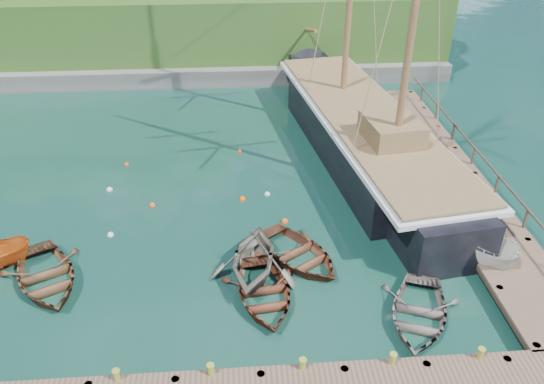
{
  "coord_description": "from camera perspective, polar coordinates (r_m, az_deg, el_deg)",
  "views": [
    {
      "loc": [
        0.13,
        -16.66,
        14.83
      ],
      "look_at": [
        1.64,
        3.66,
        2.0
      ],
      "focal_mm": 35.0,
      "sensor_mm": 36.0,
      "label": 1
    }
  ],
  "objects": [
    {
      "name": "mooring_buoy_5",
      "position": [
        31.8,
        -3.49,
        4.34
      ],
      "size": [
        0.27,
        0.27,
        0.27
      ],
      "primitive_type": "sphere",
      "color": "#ED4100",
      "rests_on": "ground"
    },
    {
      "name": "mooring_buoy_1",
      "position": [
        27.41,
        -12.73,
        -1.45
      ],
      "size": [
        0.31,
        0.31,
        0.31
      ],
      "primitive_type": "sphere",
      "color": "#DC4619",
      "rests_on": "ground"
    },
    {
      "name": "rowboat_4",
      "position": [
        23.32,
        2.87,
        -7.33
      ],
      "size": [
        5.15,
        5.5,
        0.93
      ],
      "primitive_type": "imported",
      "rotation": [
        0.0,
        0.0,
        0.59
      ],
      "color": "#58311F",
      "rests_on": "ground"
    },
    {
      "name": "bollard_4",
      "position": [
        20.38,
        21.07,
        -17.41
      ],
      "size": [
        0.26,
        0.26,
        0.45
      ],
      "primitive_type": "cylinder",
      "color": "olive",
      "rests_on": "ground"
    },
    {
      "name": "rowboat_0",
      "position": [
        24.01,
        -22.98,
        -9.05
      ],
      "size": [
        5.08,
        5.67,
        0.97
      ],
      "primitive_type": "imported",
      "rotation": [
        0.0,
        0.0,
        0.47
      ],
      "color": "#523622",
      "rests_on": "ground"
    },
    {
      "name": "rowboat_3",
      "position": [
        21.41,
        15.31,
        -13.12
      ],
      "size": [
        4.48,
        5.17,
        0.9
      ],
      "primitive_type": "imported",
      "rotation": [
        0.0,
        0.0,
        -0.38
      ],
      "color": "#5C534C",
      "rests_on": "ground"
    },
    {
      "name": "cabin_boat_white",
      "position": [
        25.06,
        20.04,
        -6.38
      ],
      "size": [
        3.7,
        5.2,
        1.88
      ],
      "primitive_type": "imported",
      "rotation": [
        0.0,
        0.0,
        0.43
      ],
      "color": "silver",
      "rests_on": "ground"
    },
    {
      "name": "schooner",
      "position": [
        31.16,
        9.88,
        5.66
      ],
      "size": [
        8.01,
        28.11,
        20.76
      ],
      "rotation": [
        0.0,
        0.0,
        0.14
      ],
      "color": "black",
      "rests_on": "ground"
    },
    {
      "name": "dock_east",
      "position": [
        29.93,
        18.69,
        1.6
      ],
      "size": [
        3.2,
        24.0,
        1.1
      ],
      "color": "#4E392C",
      "rests_on": "ground"
    },
    {
      "name": "mooring_buoy_3",
      "position": [
        27.6,
        -0.51,
        -0.3
      ],
      "size": [
        0.3,
        0.3,
        0.3
      ],
      "primitive_type": "sphere",
      "color": "silver",
      "rests_on": "ground"
    },
    {
      "name": "mooring_buoy_2",
      "position": [
        27.25,
        -3.2,
        -0.82
      ],
      "size": [
        0.34,
        0.34,
        0.34
      ],
      "primitive_type": "sphere",
      "color": "#F35A00",
      "rests_on": "ground"
    },
    {
      "name": "mooring_buoy_0",
      "position": [
        25.82,
        -16.97,
        -4.49
      ],
      "size": [
        0.31,
        0.31,
        0.31
      ],
      "primitive_type": "sphere",
      "color": "silver",
      "rests_on": "ground"
    },
    {
      "name": "rowboat_2",
      "position": [
        21.48,
        -0.9,
        -11.46
      ],
      "size": [
        3.6,
        4.69,
        0.9
      ],
      "primitive_type": "imported",
      "rotation": [
        0.0,
        0.0,
        0.12
      ],
      "color": "#572B1B",
      "rests_on": "ground"
    },
    {
      "name": "mooring_buoy_7",
      "position": [
        25.59,
        1.37,
        -3.23
      ],
      "size": [
        0.33,
        0.33,
        0.33
      ],
      "primitive_type": "sphere",
      "color": "#F14F12",
      "rests_on": "ground"
    },
    {
      "name": "bollard_3",
      "position": [
        19.42,
        12.56,
        -18.67
      ],
      "size": [
        0.26,
        0.26,
        0.45
      ],
      "primitive_type": "cylinder",
      "color": "olive",
      "rests_on": "ground"
    },
    {
      "name": "mooring_buoy_6",
      "position": [
        29.26,
        -17.05,
        0.18
      ],
      "size": [
        0.33,
        0.33,
        0.33
      ],
      "primitive_type": "sphere",
      "color": "silver",
      "rests_on": "ground"
    },
    {
      "name": "ground",
      "position": [
        22.3,
        -3.56,
        -9.56
      ],
      "size": [
        160.0,
        160.0,
        0.0
      ],
      "primitive_type": "plane",
      "color": "#0F332A",
      "rests_on": "ground"
    },
    {
      "name": "rowboat_1",
      "position": [
        22.53,
        -1.98,
        -8.99
      ],
      "size": [
        4.35,
        4.82,
        2.23
      ],
      "primitive_type": "imported",
      "rotation": [
        0.0,
        0.0,
        -0.18
      ],
      "color": "#625E52",
      "rests_on": "ground"
    },
    {
      "name": "bollard_2",
      "position": [
        18.89,
        3.24,
        -19.59
      ],
      "size": [
        0.26,
        0.26,
        0.45
      ],
      "primitive_type": "cylinder",
      "color": "olive",
      "rests_on": "ground"
    },
    {
      "name": "mooring_buoy_4",
      "position": [
        31.44,
        -15.37,
        2.81
      ],
      "size": [
        0.29,
        0.29,
        0.29
      ],
      "primitive_type": "sphere",
      "color": "#D74213",
      "rests_on": "ground"
    }
  ]
}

